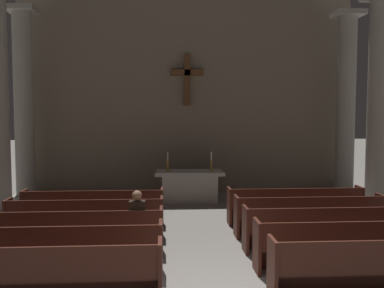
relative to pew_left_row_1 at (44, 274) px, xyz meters
name	(u,v)px	position (x,y,z in m)	size (l,w,h in m)	color
pew_left_row_1	(44,274)	(0.00, 0.00, 0.00)	(3.49, 0.50, 0.95)	#4C2319
pew_left_row_2	(62,250)	(0.00, 1.11, 0.00)	(3.49, 0.50, 0.95)	#4C2319
pew_left_row_3	(75,232)	(0.00, 2.23, 0.00)	(3.49, 0.50, 0.95)	#4C2319
pew_left_row_4	(86,219)	(0.00, 3.34, 0.00)	(3.49, 0.50, 0.95)	#4C2319
pew_left_row_5	(94,208)	(0.00, 4.45, 0.00)	(3.49, 0.50, 0.95)	#4C2319
pew_right_row_1	(381,266)	(5.15, 0.00, 0.00)	(3.49, 0.50, 0.95)	#4C2319
pew_right_row_2	(351,245)	(5.15, 1.11, 0.00)	(3.49, 0.50, 0.95)	#4C2319
pew_right_row_3	(327,228)	(5.15, 2.23, 0.00)	(3.49, 0.50, 0.95)	#4C2319
pew_right_row_4	(309,215)	(5.15, 3.34, 0.00)	(3.49, 0.50, 0.95)	#4C2319
pew_right_row_5	(295,205)	(5.15, 4.45, 0.00)	(3.49, 0.50, 0.95)	#4C2319
column_right_third	(378,107)	(7.88, 5.61, 2.55)	(0.93, 0.93, 6.22)	#9E998E
column_left_fourth	(24,108)	(-2.73, 7.83, 2.55)	(0.93, 0.93, 6.22)	#9E998E
column_right_fourth	(346,108)	(7.88, 7.83, 2.55)	(0.93, 0.93, 6.22)	#9E998E
altar	(190,185)	(2.58, 7.33, 0.06)	(2.20, 0.90, 1.01)	#A8A399
candlestick_left	(168,165)	(1.88, 7.33, 0.72)	(0.16, 0.16, 0.61)	#B79338
candlestick_right	(211,165)	(3.28, 7.33, 0.72)	(0.16, 0.16, 0.61)	#B79338
apse_with_cross	(187,91)	(2.58, 8.94, 3.16)	(11.60, 0.46, 7.27)	gray
lone_worshipper	(138,220)	(1.24, 2.27, 0.22)	(0.32, 0.43, 1.32)	#26262B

